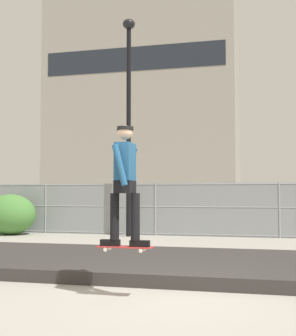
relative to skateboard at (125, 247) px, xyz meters
name	(u,v)px	position (x,y,z in m)	size (l,w,h in m)	color
ground_plane	(159,298)	(0.46, 0.16, -0.72)	(120.00, 120.00, 0.00)	#9E998E
gravel_berm	(185,264)	(0.46, 2.59, -0.61)	(10.72, 3.73, 0.22)	#33302D
skateboard	(125,247)	(0.00, 0.00, 0.00)	(0.80, 0.22, 0.07)	#B22D2D
skater	(125,177)	(0.00, 0.00, 1.00)	(0.72, 0.58, 1.73)	black
chain_fence	(215,210)	(0.46, 9.50, 0.21)	(21.33, 0.06, 1.85)	gray
street_lamp	(129,102)	(-2.50, 8.92, 3.99)	(0.44, 0.44, 7.70)	black
parked_car_near	(93,208)	(-5.20, 12.66, 0.12)	(4.48, 2.11, 1.66)	#566B4C
parked_car_mid	(246,210)	(1.45, 12.29, 0.12)	(4.53, 2.22, 1.66)	navy
library_building	(149,102)	(-10.29, 45.00, 11.63)	(20.51, 14.75, 24.69)	gray
shrub_left	(10,214)	(-6.85, 8.56, 0.01)	(1.89, 1.55, 1.46)	#477F38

